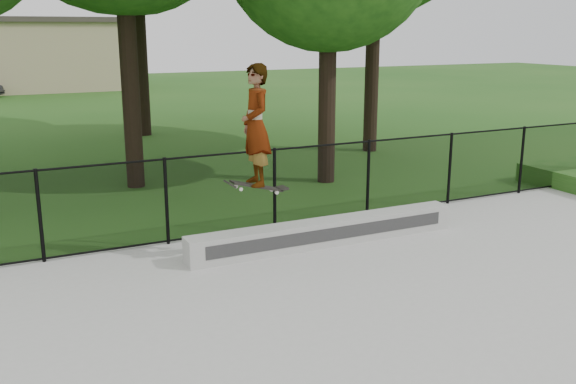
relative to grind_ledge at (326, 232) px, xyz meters
name	(u,v)px	position (x,y,z in m)	size (l,w,h in m)	color
grind_ledge	(326,232)	(0.00, 0.00, 0.00)	(4.92, 0.40, 0.43)	#AFB0AA
car_c	(80,82)	(0.57, 31.25, 0.24)	(1.44, 3.26, 1.03)	#ABB7C2
skater_airborne	(256,127)	(-1.33, -0.14, 1.90)	(0.82, 0.70, 2.04)	black
chainlink_fence	(275,189)	(-0.41, 1.20, 0.53)	(16.06, 0.06, 1.50)	black
distant_building	(21,54)	(-2.41, 33.30, 1.89)	(12.40, 6.40, 4.30)	tan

